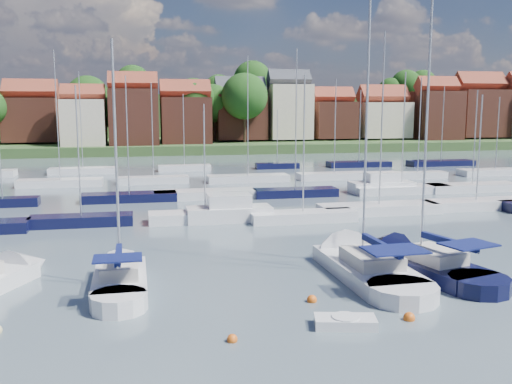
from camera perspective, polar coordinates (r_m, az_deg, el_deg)
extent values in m
plane|color=#4D5C69|center=(67.62, -0.87, 0.61)|extent=(260.00, 260.00, 0.00)
cube|color=silver|center=(30.90, -13.40, -9.00)|extent=(2.73, 6.45, 1.20)
cone|color=silver|center=(34.75, -13.25, -7.00)|extent=(2.70, 3.15, 2.68)
cylinder|color=silver|center=(27.85, -13.56, -10.99)|extent=(2.70, 2.70, 1.20)
cube|color=beige|center=(30.20, -13.49, -7.54)|extent=(1.90, 2.69, 0.70)
cylinder|color=#B2B2B7|center=(30.04, -13.82, 3.28)|extent=(0.14, 0.14, 11.92)
cylinder|color=#B2B2B7|center=(29.11, -13.59, -6.41)|extent=(0.12, 3.58, 0.10)
cube|color=#0E1548|center=(29.07, -13.60, -6.13)|extent=(0.32, 3.40, 0.35)
cube|color=#0E1548|center=(27.91, -13.67, -6.43)|extent=(2.29, 1.62, 0.08)
cube|color=silver|center=(32.87, 11.00, -7.84)|extent=(3.74, 8.55, 1.20)
cone|color=silver|center=(37.58, 7.72, -5.66)|extent=(3.63, 4.20, 3.53)
cylinder|color=silver|center=(29.24, 14.40, -10.06)|extent=(3.61, 3.61, 1.20)
cube|color=beige|center=(32.09, 11.47, -6.50)|extent=(2.56, 3.59, 0.70)
cylinder|color=#B2B2B7|center=(32.08, 11.01, 7.05)|extent=(0.14, 0.14, 15.67)
cylinder|color=#B2B2B7|center=(30.85, 12.42, -5.52)|extent=(0.22, 4.70, 0.10)
cube|color=#0E1548|center=(30.82, 12.43, -5.24)|extent=(0.41, 4.47, 0.35)
cube|color=#0E1548|center=(29.45, 13.72, -5.64)|extent=(3.05, 2.19, 0.08)
cube|color=black|center=(34.22, 16.69, -7.39)|extent=(4.97, 8.12, 1.20)
cone|color=black|center=(37.68, 11.79, -5.73)|extent=(3.98, 4.36, 3.15)
cylinder|color=black|center=(31.69, 21.40, -8.92)|extent=(3.85, 3.85, 1.20)
cube|color=beige|center=(33.60, 17.38, -6.04)|extent=(2.93, 3.61, 0.70)
cylinder|color=#B2B2B7|center=(33.36, 16.66, 5.76)|extent=(0.14, 0.14, 14.34)
cylinder|color=#B2B2B7|center=(32.68, 18.71, -4.98)|extent=(1.16, 4.09, 0.10)
cube|color=#0E1548|center=(32.64, 18.73, -4.72)|extent=(1.30, 3.94, 0.35)
cube|color=#0E1548|center=(31.69, 20.48, -4.93)|extent=(3.07, 2.51, 0.08)
cone|color=silver|center=(35.80, -21.77, -6.94)|extent=(3.89, 4.09, 2.75)
cube|color=silver|center=(25.58, 8.91, -12.80)|extent=(2.86, 1.80, 0.52)
cylinder|color=silver|center=(25.53, 8.92, -12.50)|extent=(1.23, 1.23, 0.33)
sphere|color=#D85914|center=(23.96, -2.39, -14.72)|extent=(0.44, 0.44, 0.44)
sphere|color=#D85914|center=(28.47, 5.61, -10.87)|extent=(0.49, 0.49, 0.49)
sphere|color=#D85914|center=(27.00, 15.06, -12.25)|extent=(0.52, 0.52, 0.52)
sphere|color=#D85914|center=(35.99, 12.33, -6.84)|extent=(0.51, 0.51, 0.51)
cube|color=black|center=(47.46, -17.05, -2.82)|extent=(8.01, 2.24, 1.00)
cylinder|color=#B2B2B7|center=(46.70, -17.35, 3.90)|extent=(0.12, 0.12, 10.16)
cube|color=silver|center=(47.17, -5.10, -2.54)|extent=(9.22, 2.58, 1.00)
cylinder|color=#B2B2B7|center=(46.50, -5.17, 3.02)|extent=(0.12, 0.12, 8.18)
cube|color=silver|center=(47.17, 4.72, -2.54)|extent=(8.78, 2.46, 1.00)
cylinder|color=#B2B2B7|center=(46.37, 4.81, 4.79)|extent=(0.12, 0.12, 11.06)
cube|color=silver|center=(51.64, 12.20, -1.72)|extent=(10.79, 3.02, 1.00)
cylinder|color=#B2B2B7|center=(50.84, 12.49, 7.11)|extent=(0.12, 0.12, 14.87)
cube|color=silver|center=(56.55, 21.14, -1.22)|extent=(10.13, 2.84, 1.00)
cylinder|color=#B2B2B7|center=(55.93, 21.43, 4.14)|extent=(0.12, 0.12, 9.59)
cube|color=silver|center=(47.20, -2.71, -2.32)|extent=(7.00, 2.60, 1.40)
cube|color=silver|center=(47.00, -2.72, -1.01)|extent=(3.50, 2.20, 1.30)
cube|color=black|center=(58.93, -23.99, -1.01)|extent=(6.54, 1.83, 1.00)
cube|color=black|center=(58.16, -12.54, -0.58)|extent=(9.30, 2.60, 1.00)
cylinder|color=#B2B2B7|center=(57.51, -12.75, 5.57)|extent=(0.12, 0.12, 11.48)
cube|color=silver|center=(58.87, -5.12, -0.29)|extent=(10.40, 2.91, 1.00)
cylinder|color=#B2B2B7|center=(58.31, -5.18, 4.46)|extent=(0.12, 0.12, 8.77)
cube|color=black|center=(59.94, 3.95, -0.12)|extent=(8.80, 2.46, 1.00)
cylinder|color=#B2B2B7|center=(59.25, 4.03, 7.23)|extent=(0.12, 0.12, 14.33)
cube|color=silver|center=(64.03, 14.31, 0.20)|extent=(10.73, 3.00, 1.00)
cylinder|color=#B2B2B7|center=(63.42, 14.54, 6.08)|extent=(0.12, 0.12, 12.14)
cube|color=silver|center=(67.94, 20.79, 0.38)|extent=(10.48, 2.93, 1.00)
cylinder|color=#B2B2B7|center=(67.42, 21.05, 5.13)|extent=(0.12, 0.12, 10.28)
cube|color=silver|center=(63.94, 12.43, 0.39)|extent=(7.00, 2.60, 1.40)
cube|color=silver|center=(63.80, 12.46, 1.37)|extent=(3.50, 2.20, 1.30)
cube|color=silver|center=(71.21, -18.97, 0.83)|extent=(9.71, 2.72, 1.00)
cylinder|color=#B2B2B7|center=(70.62, -19.29, 7.22)|extent=(0.12, 0.12, 14.88)
cube|color=silver|center=(70.91, -10.19, 1.14)|extent=(8.49, 2.38, 1.00)
cylinder|color=#B2B2B7|center=(70.38, -10.33, 6.11)|extent=(0.12, 0.12, 11.31)
cube|color=silver|center=(71.39, -0.81, 1.32)|extent=(10.16, 2.85, 1.00)
cylinder|color=#B2B2B7|center=(70.81, -0.82, 7.59)|extent=(0.12, 0.12, 14.59)
cube|color=silver|center=(74.45, 7.81, 1.55)|extent=(9.53, 2.67, 1.00)
cylinder|color=#B2B2B7|center=(73.93, 7.92, 6.52)|extent=(0.12, 0.12, 11.91)
cube|color=silver|center=(77.53, 15.84, 1.58)|extent=(7.62, 2.13, 1.00)
cylinder|color=#B2B2B7|center=(77.03, 16.05, 6.43)|extent=(0.12, 0.12, 12.13)
cube|color=silver|center=(84.64, 22.79, 1.80)|extent=(10.17, 2.85, 1.00)
cylinder|color=#B2B2B7|center=(84.23, 23.00, 5.43)|extent=(0.12, 0.12, 9.73)
cube|color=silver|center=(83.22, -16.91, 2.00)|extent=(9.24, 2.59, 1.00)
cylinder|color=#B2B2B7|center=(82.74, -17.13, 6.88)|extent=(0.12, 0.12, 13.17)
cube|color=silver|center=(83.83, -7.17, 2.36)|extent=(7.57, 2.12, 1.00)
cylinder|color=#B2B2B7|center=(83.40, -7.24, 6.20)|extent=(0.12, 0.12, 10.24)
cube|color=black|center=(86.18, 2.13, 2.59)|extent=(6.58, 1.84, 1.00)
cylinder|color=#B2B2B7|center=(85.82, 2.15, 5.58)|extent=(0.12, 0.12, 8.01)
cube|color=black|center=(90.08, 10.25, 2.72)|extent=(9.92, 2.78, 1.00)
cylinder|color=#B2B2B7|center=(89.67, 10.35, 6.51)|extent=(0.12, 0.12, 10.92)
cube|color=black|center=(94.93, 17.99, 2.74)|extent=(10.55, 2.95, 1.00)
cylinder|color=#B2B2B7|center=(94.53, 18.17, 6.51)|extent=(0.12, 0.12, 11.51)
cube|color=#354A25|center=(143.62, -6.60, 4.97)|extent=(200.00, 70.00, 3.00)
cube|color=#354A25|center=(168.30, -7.38, 7.10)|extent=(200.00, 60.00, 14.00)
cube|color=brown|center=(125.42, -21.46, 6.76)|extent=(10.37, 9.97, 8.73)
cube|color=brown|center=(125.42, -21.60, 9.33)|extent=(10.57, 5.13, 5.13)
cube|color=beige|center=(115.31, -16.81, 6.63)|extent=(8.09, 8.80, 8.96)
cube|color=brown|center=(115.27, -16.93, 9.34)|extent=(8.25, 4.00, 4.00)
cube|color=brown|center=(115.75, -12.12, 7.31)|extent=(9.36, 10.17, 10.97)
cube|color=brown|center=(115.80, -12.22, 10.59)|extent=(9.54, 4.63, 4.63)
cube|color=brown|center=(117.85, -7.05, 7.08)|extent=(9.90, 8.56, 9.42)
cube|color=brown|center=(117.84, -7.10, 9.96)|extent=(10.10, 4.90, 4.90)
cube|color=brown|center=(124.33, -1.61, 7.52)|extent=(10.59, 8.93, 9.49)
cube|color=#383A42|center=(124.35, -1.62, 10.30)|extent=(10.80, 5.24, 5.24)
cube|color=beige|center=(125.76, 3.28, 8.01)|extent=(9.01, 8.61, 11.65)
cube|color=#383A42|center=(125.87, 3.30, 11.16)|extent=(9.19, 4.46, 4.46)
cube|color=brown|center=(129.99, 7.63, 7.17)|extent=(9.10, 9.34, 8.00)
cube|color=brown|center=(129.96, 7.68, 9.42)|extent=(9.28, 4.50, 4.50)
cube|color=beige|center=(133.94, 12.49, 7.06)|extent=(10.86, 9.59, 7.88)
cube|color=brown|center=(133.91, 12.57, 9.31)|extent=(11.07, 5.37, 5.37)
cube|color=brown|center=(136.78, 17.52, 7.29)|extent=(9.18, 9.96, 10.97)
cube|color=brown|center=(136.83, 17.65, 10.05)|extent=(9.36, 4.54, 4.54)
cube|color=brown|center=(143.74, 21.30, 7.35)|extent=(11.39, 9.67, 10.76)
cube|color=brown|center=(143.81, 21.45, 10.04)|extent=(11.62, 5.64, 5.64)
cylinder|color=#382619|center=(157.32, 14.68, 8.06)|extent=(0.50, 0.50, 4.47)
sphere|color=#1D4A17|center=(157.40, 14.77, 10.27)|extent=(8.18, 8.18, 8.18)
cylinder|color=#382619|center=(122.87, -4.14, 6.03)|extent=(0.50, 0.50, 4.46)
sphere|color=#1D4A17|center=(122.74, -4.18, 8.85)|extent=(8.15, 8.15, 8.15)
cylinder|color=#382619|center=(142.17, -0.35, 8.33)|extent=(0.50, 0.50, 5.15)
sphere|color=#1D4A17|center=(142.30, -0.35, 11.14)|extent=(9.41, 9.41, 9.41)
cylinder|color=#382619|center=(142.11, -12.14, 8.17)|extent=(0.50, 0.50, 4.56)
sphere|color=#1D4A17|center=(142.20, -12.22, 10.67)|extent=(8.34, 8.34, 8.34)
cylinder|color=#382619|center=(131.59, -16.36, 6.03)|extent=(0.50, 0.50, 5.15)
sphere|color=#1D4A17|center=(131.49, -16.49, 9.07)|extent=(9.42, 9.42, 9.42)
cylinder|color=#382619|center=(135.70, -22.88, 6.86)|extent=(0.50, 0.50, 3.42)
sphere|color=#1D4A17|center=(135.69, -23.00, 8.82)|extent=(6.26, 6.26, 6.26)
cylinder|color=#382619|center=(133.22, -0.22, 6.11)|extent=(0.50, 0.50, 3.77)
sphere|color=#1D4A17|center=(133.09, -0.22, 8.31)|extent=(6.89, 6.89, 6.89)
cylinder|color=#382619|center=(118.80, -1.14, 6.14)|extent=(0.50, 0.50, 5.21)
sphere|color=#1D4A17|center=(118.69, -1.16, 9.56)|extent=(9.53, 9.53, 9.53)
cylinder|color=#382619|center=(147.64, 18.79, 5.75)|extent=(0.50, 0.50, 2.97)
sphere|color=#1D4A17|center=(147.52, 18.87, 7.31)|extent=(5.44, 5.44, 5.44)
cylinder|color=#382619|center=(120.19, -6.20, 6.03)|extent=(0.50, 0.50, 4.84)
sphere|color=#1D4A17|center=(120.07, -6.25, 9.17)|extent=(8.85, 8.85, 8.85)
cylinder|color=#382619|center=(155.75, 13.28, 7.98)|extent=(0.50, 0.50, 3.72)
sphere|color=#1D4A17|center=(155.79, 13.35, 9.83)|extent=(6.80, 6.80, 6.80)
cylinder|color=#382619|center=(137.21, 17.52, 5.84)|extent=(0.50, 0.50, 4.05)
sphere|color=#1D4A17|center=(137.09, 17.63, 8.13)|extent=(7.40, 7.40, 7.40)
cylinder|color=#382619|center=(140.41, -3.71, 8.03)|extent=(0.50, 0.50, 3.93)
sphere|color=#1D4A17|center=(140.45, -3.73, 10.21)|extent=(7.19, 7.19, 7.19)
cylinder|color=#382619|center=(133.24, 7.35, 6.05)|extent=(0.50, 0.50, 3.82)
sphere|color=#1D4A17|center=(133.11, 7.40, 8.28)|extent=(6.99, 6.99, 6.99)
cylinder|color=#382619|center=(119.18, -14.03, 5.48)|extent=(0.50, 0.50, 3.48)
sphere|color=#1D4A17|center=(119.02, -14.11, 7.75)|extent=(6.37, 6.37, 6.37)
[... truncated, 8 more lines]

